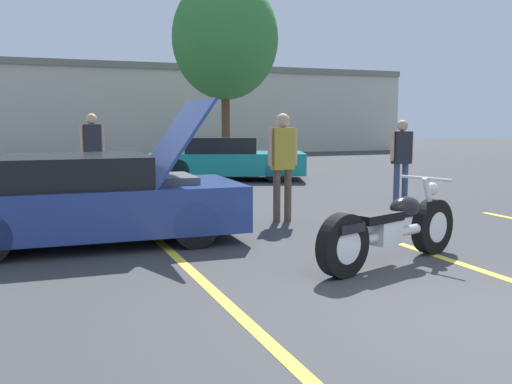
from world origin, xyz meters
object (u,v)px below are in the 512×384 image
tree_background (225,38)px  spectator_by_show_car (402,155)px  show_car_hood_open (92,200)px  parked_car_right_row (227,159)px  spectator_near_motorcycle (283,157)px  spectator_midground (92,146)px  motorcycle (391,230)px

tree_background → spectator_by_show_car: 12.16m
show_car_hood_open → spectator_by_show_car: bearing=15.5°
spectator_by_show_car → show_car_hood_open: bearing=-166.4°
show_car_hood_open → spectator_by_show_car: size_ratio=2.44×
parked_car_right_row → spectator_near_motorcycle: size_ratio=2.60×
show_car_hood_open → spectator_by_show_car: (6.08, 1.47, 0.40)m
show_car_hood_open → parked_car_right_row: show_car_hood_open is taller
spectator_by_show_car → spectator_midground: size_ratio=0.92×
spectator_midground → show_car_hood_open: bearing=-95.9°
show_car_hood_open → spectator_near_motorcycle: 3.18m
tree_background → spectator_near_motorcycle: 13.39m
tree_background → motorcycle: size_ratio=3.07×
tree_background → spectator_by_show_car: bearing=-91.1°
motorcycle → show_car_hood_open: 3.98m
parked_car_right_row → tree_background: bearing=91.8°
tree_background → spectator_near_motorcycle: bearing=-104.4°
show_car_hood_open → spectator_midground: show_car_hood_open is taller
tree_background → show_car_hood_open: bearing=-115.8°
tree_background → spectator_by_show_car: tree_background is taller
tree_background → show_car_hood_open: (-6.29, -13.03, -4.16)m
parked_car_right_row → spectator_near_motorcycle: spectator_near_motorcycle is taller
spectator_by_show_car → tree_background: bearing=88.9°
show_car_hood_open → spectator_midground: 5.25m
motorcycle → show_car_hood_open: (-3.07, 2.52, 0.18)m
tree_background → spectator_by_show_car: size_ratio=4.24×
parked_car_right_row → spectator_by_show_car: bearing=-53.4°
motorcycle → parked_car_right_row: 9.87m
show_car_hood_open → parked_car_right_row: 8.47m
tree_background → parked_car_right_row: 7.38m
tree_background → spectator_midground: size_ratio=3.89×
tree_background → spectator_midground: (-5.76, -7.83, -3.66)m
spectator_near_motorcycle → motorcycle: bearing=-90.3°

